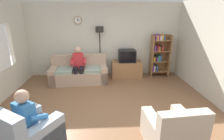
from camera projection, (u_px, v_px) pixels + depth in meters
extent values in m
plane|color=brown|center=(107.00, 109.00, 4.11)|extent=(12.00, 12.00, 0.00)
cube|color=beige|center=(105.00, 40.00, 6.20)|extent=(6.20, 0.12, 2.70)
cylinder|color=olive|center=(78.00, 20.00, 5.85)|extent=(0.28, 0.03, 0.28)
cylinder|color=white|center=(78.00, 20.00, 5.84)|extent=(0.24, 0.01, 0.24)
cube|color=black|center=(78.00, 19.00, 5.82)|extent=(0.02, 0.01, 0.09)
cube|color=black|center=(79.00, 20.00, 5.83)|extent=(0.11, 0.01, 0.01)
cube|color=beige|center=(19.00, 41.00, 5.50)|extent=(0.12, 1.10, 1.20)
cube|color=tan|center=(79.00, 76.00, 5.71)|extent=(1.95, 0.97, 0.42)
cube|color=tan|center=(79.00, 61.00, 5.91)|extent=(1.91, 0.33, 0.48)
cube|color=tan|center=(103.00, 73.00, 5.79)|extent=(0.28, 0.85, 0.56)
cube|color=tan|center=(54.00, 76.00, 5.58)|extent=(0.28, 0.85, 0.56)
cube|color=gray|center=(94.00, 69.00, 5.64)|extent=(0.65, 0.72, 0.10)
cube|color=gray|center=(64.00, 70.00, 5.52)|extent=(0.65, 0.72, 0.10)
cube|color=olive|center=(126.00, 69.00, 6.19)|extent=(1.10, 0.56, 0.60)
cube|color=black|center=(126.00, 66.00, 6.43)|extent=(1.10, 0.04, 0.03)
cube|color=black|center=(127.00, 56.00, 6.01)|extent=(0.60, 0.48, 0.44)
cube|color=black|center=(128.00, 57.00, 5.78)|extent=(0.50, 0.01, 0.36)
cube|color=olive|center=(152.00, 56.00, 6.14)|extent=(0.04, 0.36, 1.55)
cube|color=olive|center=(168.00, 56.00, 6.18)|extent=(0.04, 0.36, 1.55)
cube|color=olive|center=(159.00, 55.00, 6.32)|extent=(0.64, 0.02, 1.55)
cube|color=olive|center=(159.00, 71.00, 6.34)|extent=(0.60, 0.34, 0.02)
cube|color=#72338C|center=(153.00, 68.00, 6.27)|extent=(0.04, 0.28, 0.21)
cube|color=silver|center=(154.00, 68.00, 6.28)|extent=(0.04, 0.28, 0.22)
cube|color=black|center=(155.00, 69.00, 6.29)|extent=(0.04, 0.28, 0.17)
cube|color=#2D59A5|center=(156.00, 68.00, 6.28)|extent=(0.04, 0.28, 0.21)
cube|color=olive|center=(160.00, 61.00, 6.22)|extent=(0.60, 0.34, 0.02)
cube|color=gold|center=(154.00, 59.00, 6.16)|extent=(0.05, 0.28, 0.17)
cube|color=black|center=(155.00, 59.00, 6.16)|extent=(0.03, 0.28, 0.17)
cube|color=#72338C|center=(156.00, 59.00, 6.16)|extent=(0.05, 0.28, 0.16)
cube|color=#267F4C|center=(158.00, 58.00, 6.16)|extent=(0.05, 0.28, 0.21)
cube|color=#2D59A5|center=(160.00, 58.00, 6.16)|extent=(0.05, 0.28, 0.22)
cube|color=olive|center=(160.00, 51.00, 6.10)|extent=(0.60, 0.34, 0.02)
cube|color=#72338C|center=(154.00, 48.00, 6.03)|extent=(0.05, 0.28, 0.20)
cube|color=black|center=(156.00, 48.00, 6.04)|extent=(0.04, 0.28, 0.16)
cube|color=red|center=(157.00, 48.00, 6.04)|extent=(0.05, 0.28, 0.20)
cube|color=gold|center=(159.00, 49.00, 6.05)|extent=(0.04, 0.28, 0.16)
cube|color=black|center=(160.00, 48.00, 6.04)|extent=(0.04, 0.28, 0.21)
cube|color=red|center=(161.00, 48.00, 6.05)|extent=(0.04, 0.28, 0.18)
cube|color=olive|center=(161.00, 40.00, 5.98)|extent=(0.60, 0.34, 0.02)
cube|color=#72338C|center=(155.00, 37.00, 5.91)|extent=(0.05, 0.28, 0.20)
cube|color=gold|center=(157.00, 38.00, 5.91)|extent=(0.06, 0.28, 0.17)
cube|color=#72338C|center=(158.00, 37.00, 5.91)|extent=(0.04, 0.28, 0.21)
cube|color=silver|center=(160.00, 38.00, 5.92)|extent=(0.06, 0.28, 0.16)
cube|color=gold|center=(162.00, 37.00, 5.92)|extent=(0.05, 0.28, 0.22)
cube|color=#2D59A5|center=(163.00, 37.00, 5.93)|extent=(0.04, 0.28, 0.19)
cylinder|color=black|center=(101.00, 76.00, 6.32)|extent=(0.28, 0.28, 0.03)
cylinder|color=black|center=(100.00, 54.00, 6.06)|extent=(0.04, 0.04, 1.70)
cylinder|color=black|center=(100.00, 29.00, 5.77)|extent=(0.28, 0.28, 0.20)
cube|color=#9EADBC|center=(32.00, 137.00, 2.89)|extent=(1.13, 1.14, 0.40)
cube|color=#9EADBC|center=(5.00, 128.00, 2.44)|extent=(0.77, 0.58, 0.50)
cube|color=#9EADBC|center=(22.00, 127.00, 3.01)|extent=(0.60, 0.78, 0.56)
cube|color=#9EADBC|center=(44.00, 139.00, 2.74)|extent=(0.60, 0.78, 0.56)
cube|color=#BCAD99|center=(169.00, 135.00, 2.93)|extent=(0.86, 0.90, 0.40)
cube|color=#BCAD99|center=(184.00, 127.00, 2.44)|extent=(0.81, 0.24, 0.50)
cube|color=#BCAD99|center=(153.00, 132.00, 2.89)|extent=(0.26, 0.81, 0.56)
cube|color=#BCAD99|center=(185.00, 129.00, 2.96)|extent=(0.26, 0.81, 0.56)
cube|color=red|center=(78.00, 60.00, 5.58)|extent=(0.35, 0.22, 0.48)
sphere|color=tan|center=(78.00, 50.00, 5.46)|extent=(0.22, 0.22, 0.22)
cylinder|color=black|center=(81.00, 68.00, 5.48)|extent=(0.16, 0.39, 0.13)
cylinder|color=black|center=(76.00, 69.00, 5.46)|extent=(0.16, 0.39, 0.13)
cylinder|color=black|center=(81.00, 78.00, 5.39)|extent=(0.12, 0.12, 0.52)
cylinder|color=black|center=(76.00, 79.00, 5.37)|extent=(0.12, 0.12, 0.52)
cylinder|color=red|center=(85.00, 61.00, 5.51)|extent=(0.11, 0.34, 0.20)
cylinder|color=red|center=(72.00, 62.00, 5.46)|extent=(0.11, 0.34, 0.20)
cube|color=#3372B2|center=(25.00, 116.00, 2.70)|extent=(0.39, 0.35, 0.48)
sphere|color=tan|center=(22.00, 97.00, 2.60)|extent=(0.22, 0.22, 0.22)
cylinder|color=black|center=(34.00, 121.00, 2.97)|extent=(0.31, 0.39, 0.13)
cylinder|color=black|center=(40.00, 124.00, 2.89)|extent=(0.31, 0.39, 0.13)
cylinder|color=black|center=(44.00, 125.00, 3.20)|extent=(0.15, 0.15, 0.40)
cylinder|color=black|center=(50.00, 128.00, 3.12)|extent=(0.15, 0.15, 0.40)
cylinder|color=#3372B2|center=(23.00, 111.00, 2.88)|extent=(0.25, 0.33, 0.20)
cylinder|color=#3372B2|center=(39.00, 118.00, 2.69)|extent=(0.25, 0.33, 0.20)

